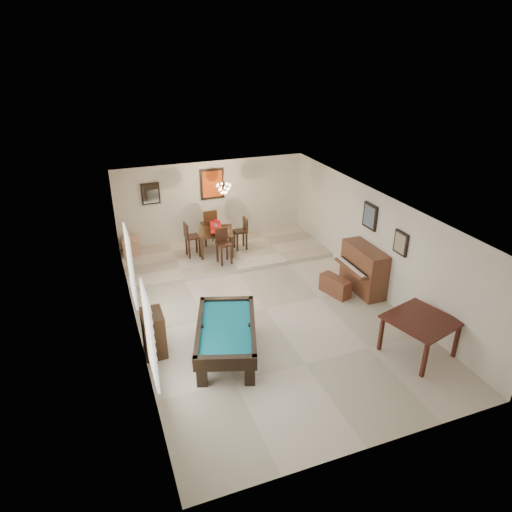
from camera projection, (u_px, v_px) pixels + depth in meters
ground_plane at (265, 309)px, 11.11m from camera, size 6.00×9.00×0.02m
wall_back at (213, 202)px, 14.36m from camera, size 6.00×0.04×2.60m
wall_front at (377, 385)px, 6.74m from camera, size 6.00×0.04×2.60m
wall_left at (133, 282)px, 9.60m from camera, size 0.04×9.00×2.60m
wall_right at (376, 242)px, 11.50m from camera, size 0.04×9.00×2.60m
ceiling at (266, 207)px, 9.99m from camera, size 6.00×9.00×0.04m
dining_step at (225, 253)px, 13.83m from camera, size 6.00×2.50×0.12m
window_left_front at (150, 336)px, 7.70m from camera, size 0.06×1.00×1.70m
window_left_rear at (130, 266)px, 10.07m from camera, size 0.06×1.00×1.70m
pool_table at (226, 341)px, 9.30m from camera, size 1.78×2.41×0.72m
square_table at (418, 336)px, 9.36m from camera, size 1.50×1.50×0.84m
upright_piano at (359, 270)px, 11.64m from camera, size 0.81×1.44×1.20m
piano_bench at (335, 286)px, 11.64m from camera, size 0.55×0.91×0.47m
apothecary_chest at (154, 333)px, 9.35m from camera, size 0.43×0.64×0.96m
dining_table at (216, 240)px, 13.57m from camera, size 1.20×1.20×0.83m
flower_vase at (216, 223)px, 13.34m from camera, size 0.15×0.15×0.24m
dining_chair_south at (224, 247)px, 12.89m from camera, size 0.43×0.43×1.02m
dining_chair_north at (209, 227)px, 14.09m from camera, size 0.45×0.45×1.16m
dining_chair_west at (192, 239)px, 13.32m from camera, size 0.41×0.41×1.05m
dining_chair_east at (240, 234)px, 13.80m from camera, size 0.37×0.37×0.99m
corner_bench at (131, 246)px, 13.58m from camera, size 0.53×0.62×0.50m
chandelier at (224, 186)px, 12.87m from camera, size 0.44×0.44×0.60m
back_painting at (212, 184)px, 14.06m from camera, size 0.75×0.06×0.95m
back_mirror at (150, 194)px, 13.51m from camera, size 0.55×0.06×0.65m
right_picture_upper at (370, 216)px, 11.48m from camera, size 0.06×0.55×0.65m
right_picture_lower at (401, 243)px, 10.47m from camera, size 0.06×0.45×0.55m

